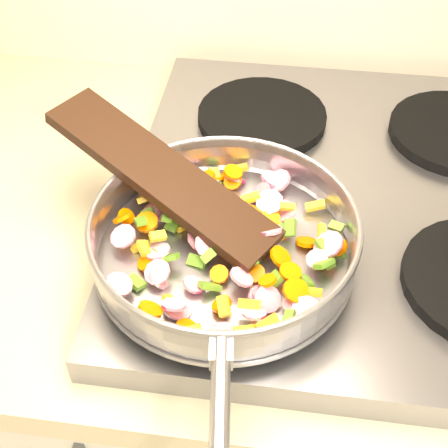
# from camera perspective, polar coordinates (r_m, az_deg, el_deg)

# --- Properties ---
(cooktop) EXTENTS (0.60, 0.60, 0.04)m
(cooktop) POSITION_cam_1_polar(r_m,az_deg,el_deg) (0.85, 11.96, 1.83)
(cooktop) COLOR #939399
(cooktop) RESTS_ON counter_top
(grate_fl) EXTENTS (0.19, 0.19, 0.02)m
(grate_fl) POSITION_cam_1_polar(r_m,az_deg,el_deg) (0.73, 1.43, -3.02)
(grate_fl) COLOR black
(grate_fl) RESTS_ON cooktop
(grate_bl) EXTENTS (0.19, 0.19, 0.02)m
(grate_bl) POSITION_cam_1_polar(r_m,az_deg,el_deg) (0.94, 3.49, 9.78)
(grate_bl) COLOR black
(grate_bl) RESTS_ON cooktop
(saute_pan) EXTENTS (0.34, 0.51, 0.06)m
(saute_pan) POSITION_cam_1_polar(r_m,az_deg,el_deg) (0.69, -0.00, -1.27)
(saute_pan) COLOR #9E9EA5
(saute_pan) RESTS_ON grate_fl
(vegetable_heap) EXTENTS (0.28, 0.29, 0.05)m
(vegetable_heap) POSITION_cam_1_polar(r_m,az_deg,el_deg) (0.70, 0.67, -1.86)
(vegetable_heap) COLOR #F06800
(vegetable_heap) RESTS_ON saute_pan
(wooden_spatula) EXTENTS (0.30, 0.22, 0.08)m
(wooden_spatula) POSITION_cam_1_polar(r_m,az_deg,el_deg) (0.74, -5.77, 4.53)
(wooden_spatula) COLOR black
(wooden_spatula) RESTS_ON saute_pan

